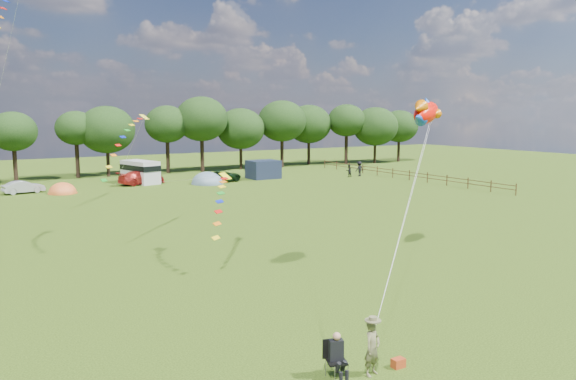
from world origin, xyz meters
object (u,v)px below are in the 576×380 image
car_c (142,178)px  tent_greyblue (207,184)px  tent_orange (63,193)px  camp_chair (336,350)px  fish_kite (425,113)px  walker_b (359,169)px  car_d (220,176)px  walker_a (349,171)px  campervan_c (140,171)px  car_b (23,187)px  kite_flyer (372,348)px

car_c → tent_greyblue: (6.59, -3.31, -0.75)m
tent_orange → camp_chair: 46.37m
fish_kite → walker_b: bearing=28.5°
tent_greyblue → car_c: bearing=153.3°
car_d → fish_kite: 38.89m
fish_kite → tent_orange: bearing=80.5°
walker_a → walker_b: walker_b is taller
campervan_c → walker_a: 25.52m
tent_orange → fish_kite: (12.59, -37.44, 8.04)m
car_c → fish_kite: fish_kite is taller
car_c → car_d: bearing=-119.2°
fish_kite → car_b: bearing=83.9°
car_b → car_d: bearing=-106.2°
kite_flyer → fish_kite: 16.20m
car_c → walker_b: size_ratio=2.67×
car_d → campervan_c: (-8.29, 3.89, 0.66)m
fish_kite → tent_greyblue: bearing=57.4°
camp_chair → walker_b: bearing=71.7°
fish_kite → kite_flyer: bearing=-167.8°
walker_b → fish_kite: bearing=48.6°
campervan_c → tent_greyblue: 7.97m
tent_greyblue → walker_b: (19.74, -2.75, 0.94)m
tent_orange → kite_flyer: 46.87m
tent_greyblue → fish_kite: bearing=-94.5°
kite_flyer → walker_a: size_ratio=1.11×
car_d → kite_flyer: size_ratio=3.11×
camp_chair → fish_kite: fish_kite is taller
campervan_c → kite_flyer: size_ratio=3.27×
car_b → walker_a: size_ratio=2.33×
campervan_c → fish_kite: bearing=170.3°
campervan_c → walker_a: (24.44, -7.32, -0.61)m
campervan_c → car_b: bearing=85.9°
car_d → tent_orange: 17.49m
car_d → campervan_c: bearing=48.1°
car_c → kite_flyer: kite_flyer is taller
tent_orange → camp_chair: size_ratio=2.15×
car_c → campervan_c: size_ratio=0.90×
camp_chair → tent_orange: bearing=111.0°
tent_orange → walker_b: bearing=-4.9°
tent_greyblue → camp_chair: camp_chair is taller
tent_orange → kite_flyer: bearing=-88.1°
tent_greyblue → walker_a: bearing=-8.6°
kite_flyer → walker_b: walker_b is taller
car_b → car_c: car_c is taller
car_c → camp_chair: bearing=158.1°
car_b → car_d: 20.90m
kite_flyer → car_b: bearing=78.9°
car_b → campervan_c: size_ratio=0.64×
car_c → camp_chair: car_c is taller
car_c → walker_b: walker_b is taller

